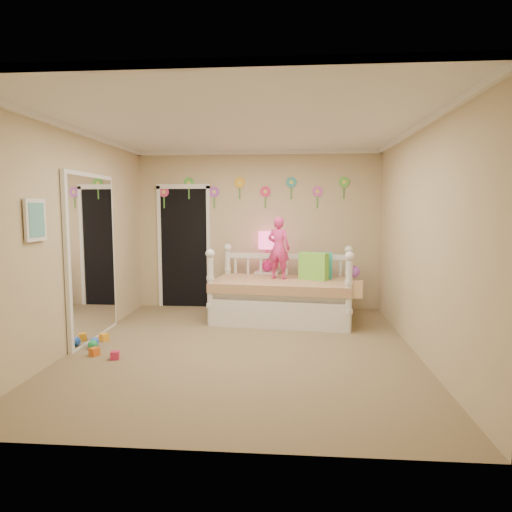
# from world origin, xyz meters

# --- Properties ---
(floor) EXTENTS (4.00, 4.50, 0.01)m
(floor) POSITION_xyz_m (0.00, 0.00, 0.00)
(floor) COLOR #7F684C
(floor) RESTS_ON ground
(ceiling) EXTENTS (4.00, 4.50, 0.01)m
(ceiling) POSITION_xyz_m (0.00, 0.00, 2.60)
(ceiling) COLOR white
(ceiling) RESTS_ON floor
(back_wall) EXTENTS (4.00, 0.01, 2.60)m
(back_wall) POSITION_xyz_m (0.00, 2.25, 1.30)
(back_wall) COLOR tan
(back_wall) RESTS_ON floor
(left_wall) EXTENTS (0.01, 4.50, 2.60)m
(left_wall) POSITION_xyz_m (-2.00, 0.00, 1.30)
(left_wall) COLOR tan
(left_wall) RESTS_ON floor
(right_wall) EXTENTS (0.01, 4.50, 2.60)m
(right_wall) POSITION_xyz_m (2.00, 0.00, 1.30)
(right_wall) COLOR tan
(right_wall) RESTS_ON floor
(crown_molding) EXTENTS (4.00, 4.50, 0.06)m
(crown_molding) POSITION_xyz_m (0.00, 0.00, 2.57)
(crown_molding) COLOR white
(crown_molding) RESTS_ON ceiling
(daybed) EXTENTS (2.15, 1.32, 1.10)m
(daybed) POSITION_xyz_m (0.43, 1.39, 0.55)
(daybed) COLOR white
(daybed) RESTS_ON floor
(pillow_turquoise) EXTENTS (0.40, 0.18, 0.39)m
(pillow_turquoise) POSITION_xyz_m (0.98, 1.61, 0.81)
(pillow_turquoise) COLOR #22AE9D
(pillow_turquoise) RESTS_ON daybed
(pillow_lime) EXTENTS (0.45, 0.34, 0.40)m
(pillow_lime) POSITION_xyz_m (0.89, 1.45, 0.81)
(pillow_lime) COLOR #7DDC43
(pillow_lime) RESTS_ON daybed
(child) EXTENTS (0.39, 0.32, 0.93)m
(child) POSITION_xyz_m (0.37, 1.48, 1.08)
(child) COLOR #F2378A
(child) RESTS_ON daybed
(nightstand) EXTENTS (0.42, 0.35, 0.64)m
(nightstand) POSITION_xyz_m (0.17, 2.07, 0.32)
(nightstand) COLOR white
(nightstand) RESTS_ON floor
(table_lamp) EXTENTS (0.30, 0.30, 0.65)m
(table_lamp) POSITION_xyz_m (0.17, 2.07, 1.07)
(table_lamp) COLOR #D91C74
(table_lamp) RESTS_ON nightstand
(closet_doorway) EXTENTS (0.90, 0.04, 2.07)m
(closet_doorway) POSITION_xyz_m (-1.25, 2.23, 1.03)
(closet_doorway) COLOR black
(closet_doorway) RESTS_ON back_wall
(flower_decals) EXTENTS (3.40, 0.02, 0.50)m
(flower_decals) POSITION_xyz_m (-0.09, 2.24, 1.94)
(flower_decals) COLOR #B2668C
(flower_decals) RESTS_ON back_wall
(mirror_closet) EXTENTS (0.07, 1.30, 2.10)m
(mirror_closet) POSITION_xyz_m (-1.96, 0.30, 1.05)
(mirror_closet) COLOR white
(mirror_closet) RESTS_ON left_wall
(wall_picture) EXTENTS (0.05, 0.34, 0.42)m
(wall_picture) POSITION_xyz_m (-1.97, -0.90, 1.55)
(wall_picture) COLOR white
(wall_picture) RESTS_ON left_wall
(hanging_bag) EXTENTS (0.20, 0.16, 0.36)m
(hanging_bag) POSITION_xyz_m (1.40, 0.84, 0.67)
(hanging_bag) COLOR beige
(hanging_bag) RESTS_ON daybed
(toy_scatter) EXTENTS (1.18, 1.49, 0.11)m
(toy_scatter) POSITION_xyz_m (-1.44, -0.03, 0.06)
(toy_scatter) COLOR #996666
(toy_scatter) RESTS_ON floor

